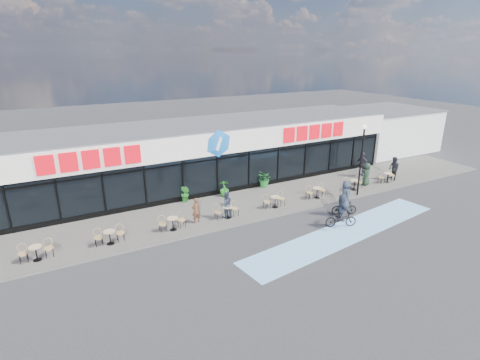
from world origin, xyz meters
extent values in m
plane|color=#28282B|center=(0.00, 0.00, 0.00)|extent=(120.00, 120.00, 0.00)
cube|color=#57534D|center=(0.00, 4.50, 0.05)|extent=(44.00, 5.00, 0.10)
cube|color=#74A9DB|center=(4.00, -1.50, 0.01)|extent=(14.17, 4.13, 0.01)
cube|color=black|center=(0.00, 10.00, 1.50)|extent=(30.00, 6.00, 3.00)
cube|color=beige|center=(0.00, 9.85, 3.75)|extent=(30.60, 6.30, 1.50)
cube|color=#47474C|center=(0.00, 10.00, 4.55)|extent=(30.60, 6.30, 0.10)
cube|color=navy|center=(0.00, 6.96, 3.05)|extent=(30.60, 0.08, 0.18)
cube|color=black|center=(0.00, 6.97, 2.65)|extent=(30.00, 0.06, 0.08)
cube|color=black|center=(0.00, 6.98, 0.20)|extent=(30.00, 0.10, 0.40)
cube|color=red|center=(-8.00, 6.70, 3.80)|extent=(5.63, 0.18, 1.10)
cube|color=red|center=(8.00, 6.70, 3.80)|extent=(5.63, 0.18, 1.10)
ellipsoid|color=#165EB3|center=(0.00, 6.70, 3.80)|extent=(1.90, 0.24, 1.90)
cylinder|color=black|center=(-12.50, 6.97, 1.50)|extent=(0.10, 0.10, 3.00)
cylinder|color=black|center=(-10.00, 6.97, 1.50)|extent=(0.10, 0.10, 3.00)
cylinder|color=black|center=(-7.50, 6.97, 1.50)|extent=(0.10, 0.10, 3.00)
cylinder|color=black|center=(-5.00, 6.97, 1.50)|extent=(0.10, 0.10, 3.00)
cylinder|color=black|center=(-2.50, 6.97, 1.50)|extent=(0.10, 0.10, 3.00)
cylinder|color=black|center=(0.00, 6.97, 1.50)|extent=(0.10, 0.10, 3.00)
cylinder|color=black|center=(2.50, 6.97, 1.50)|extent=(0.10, 0.10, 3.00)
cylinder|color=black|center=(5.00, 6.97, 1.50)|extent=(0.10, 0.10, 3.00)
cylinder|color=black|center=(7.50, 6.97, 1.50)|extent=(0.10, 0.10, 3.00)
cylinder|color=black|center=(10.00, 6.97, 1.50)|extent=(0.10, 0.10, 3.00)
cylinder|color=black|center=(12.50, 6.97, 1.50)|extent=(0.10, 0.10, 3.00)
cylinder|color=black|center=(15.00, 6.97, 1.50)|extent=(0.10, 0.10, 3.00)
cube|color=silver|center=(20.50, 11.00, 2.00)|extent=(9.00, 7.00, 4.00)
cube|color=#47474C|center=(20.50, 11.00, 4.05)|extent=(9.20, 7.20, 0.12)
cylinder|color=black|center=(8.56, 2.30, 2.44)|extent=(0.12, 0.12, 4.69)
sphere|color=#FFF2CC|center=(8.56, 2.30, 4.89)|extent=(0.28, 0.28, 0.28)
cylinder|color=tan|center=(-11.33, 3.15, 0.82)|extent=(0.60, 0.60, 0.04)
cylinder|color=black|center=(-11.33, 3.15, 0.47)|extent=(0.06, 0.06, 0.70)
cylinder|color=black|center=(-11.33, 3.15, 0.11)|extent=(0.40, 0.40, 0.02)
cylinder|color=tan|center=(-7.93, 3.15, 0.82)|extent=(0.60, 0.60, 0.04)
cylinder|color=black|center=(-7.93, 3.15, 0.47)|extent=(0.06, 0.06, 0.70)
cylinder|color=black|center=(-7.93, 3.15, 0.11)|extent=(0.40, 0.40, 0.02)
cylinder|color=tan|center=(-4.53, 3.15, 0.82)|extent=(0.60, 0.60, 0.04)
cylinder|color=black|center=(-4.53, 3.15, 0.47)|extent=(0.06, 0.06, 0.70)
cylinder|color=black|center=(-4.53, 3.15, 0.11)|extent=(0.40, 0.40, 0.02)
cylinder|color=tan|center=(-1.13, 3.15, 0.82)|extent=(0.60, 0.60, 0.04)
cylinder|color=black|center=(-1.13, 3.15, 0.47)|extent=(0.06, 0.06, 0.70)
cylinder|color=black|center=(-1.13, 3.15, 0.11)|extent=(0.40, 0.40, 0.02)
cylinder|color=tan|center=(2.27, 3.15, 0.82)|extent=(0.60, 0.60, 0.04)
cylinder|color=black|center=(2.27, 3.15, 0.47)|extent=(0.06, 0.06, 0.70)
cylinder|color=black|center=(2.27, 3.15, 0.11)|extent=(0.40, 0.40, 0.02)
cylinder|color=tan|center=(5.67, 3.15, 0.82)|extent=(0.60, 0.60, 0.04)
cylinder|color=black|center=(5.67, 3.15, 0.47)|extent=(0.06, 0.06, 0.70)
cylinder|color=black|center=(5.67, 3.15, 0.11)|extent=(0.40, 0.40, 0.02)
cylinder|color=tan|center=(9.07, 3.15, 0.82)|extent=(0.60, 0.60, 0.04)
cylinder|color=black|center=(9.07, 3.15, 0.47)|extent=(0.06, 0.06, 0.70)
cylinder|color=black|center=(9.07, 3.15, 0.11)|extent=(0.40, 0.40, 0.02)
cylinder|color=tan|center=(12.47, 3.15, 0.82)|extent=(0.60, 0.60, 0.04)
cylinder|color=black|center=(12.47, 3.15, 0.47)|extent=(0.06, 0.06, 0.70)
cylinder|color=black|center=(12.47, 3.15, 0.11)|extent=(0.40, 0.40, 0.02)
imported|color=#1D671F|center=(-2.48, 6.69, 0.69)|extent=(0.68, 0.77, 1.18)
imported|color=#1C621C|center=(0.27, 6.47, 0.66)|extent=(0.81, 0.81, 1.13)
imported|color=#1C6424|center=(3.69, 6.71, 0.72)|extent=(1.13, 1.26, 1.25)
imported|color=#512F1D|center=(-3.03, 3.45, 0.87)|extent=(0.64, 0.51, 1.54)
imported|color=#2C3445|center=(-1.15, 3.29, 0.92)|extent=(0.90, 0.75, 1.65)
imported|color=black|center=(13.36, 3.42, 1.00)|extent=(0.84, 0.99, 1.80)
imported|color=black|center=(11.85, 5.20, 1.07)|extent=(0.60, 1.19, 1.94)
imported|color=black|center=(10.55, 3.48, 0.96)|extent=(0.98, 0.81, 1.71)
imported|color=black|center=(4.19, -0.79, 0.47)|extent=(1.90, 1.29, 0.94)
imported|color=#2C3444|center=(4.19, -0.79, 1.23)|extent=(1.00, 1.51, 1.56)
imported|color=black|center=(5.52, 0.36, 0.47)|extent=(1.62, 1.03, 0.95)
imported|color=#28313E|center=(5.52, 0.36, 1.34)|extent=(0.87, 1.03, 1.79)
camera|label=1|loc=(-10.14, -15.31, 9.66)|focal=28.00mm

